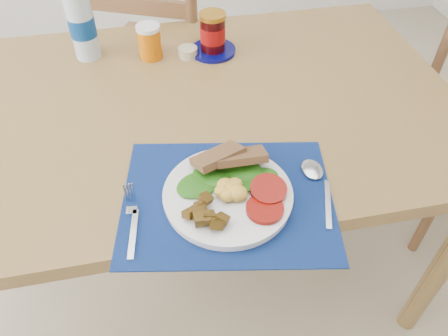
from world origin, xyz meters
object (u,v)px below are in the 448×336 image
at_px(water_bottle, 81,21).
at_px(jam_on_saucer, 213,35).
at_px(chair_far, 152,32).
at_px(breakfast_plate, 226,194).
at_px(juice_glass, 150,43).

bearing_deg(water_bottle, jam_on_saucer, -7.94).
height_order(chair_far, breakfast_plate, chair_far).
bearing_deg(breakfast_plate, water_bottle, 100.88).
relative_size(water_bottle, juice_glass, 2.71).
bearing_deg(jam_on_saucer, water_bottle, 172.06).
xyz_separation_m(chair_far, jam_on_saucer, (0.17, -0.41, 0.19)).
distance_m(chair_far, breakfast_plate, 1.01).
bearing_deg(breakfast_plate, jam_on_saucer, 68.76).
bearing_deg(breakfast_plate, chair_far, 81.50).
distance_m(breakfast_plate, juice_glass, 0.61).
bearing_deg(jam_on_saucer, juice_glass, 177.32).
distance_m(breakfast_plate, water_bottle, 0.71).
distance_m(chair_far, juice_glass, 0.44).
bearing_deg(chair_far, jam_on_saucer, 135.89).
distance_m(chair_far, jam_on_saucer, 0.48).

